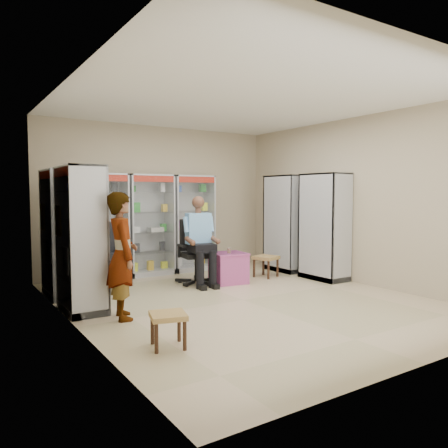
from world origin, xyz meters
TOP-DOWN VIEW (x-y plane):
  - floor at (0.00, 0.00)m, footprint 6.00×6.00m
  - room_shell at (0.00, 0.00)m, footprint 5.02×6.02m
  - cabinet_back_left at (-1.30, 2.73)m, footprint 0.90×0.50m
  - cabinet_back_mid at (-0.35, 2.73)m, footprint 0.90×0.50m
  - cabinet_back_right at (0.60, 2.73)m, footprint 0.90×0.50m
  - cabinet_right_far at (2.23, 1.60)m, footprint 0.90×0.50m
  - cabinet_right_near at (2.23, 0.50)m, footprint 0.90×0.50m
  - cabinet_left_far at (-2.23, 1.80)m, footprint 0.90×0.50m
  - cabinet_left_near at (-2.23, 0.70)m, footprint 0.90×0.50m
  - wooden_chair at (-1.55, 2.00)m, footprint 0.42×0.42m
  - seated_customer at (-1.55, 1.95)m, footprint 0.44×0.60m
  - office_chair at (0.01, 1.47)m, footprint 0.72×0.72m
  - seated_shopkeeper at (0.01, 1.42)m, footprint 0.58×0.74m
  - pink_trunk at (0.52, 1.20)m, footprint 0.64×0.63m
  - tea_glass at (0.49, 1.14)m, footprint 0.07×0.07m
  - woven_stool_a at (1.45, 1.27)m, footprint 0.52×0.52m
  - woven_stool_b at (-1.86, -1.23)m, footprint 0.45×0.45m
  - standing_man at (-1.88, 0.06)m, footprint 0.49×0.66m

SIDE VIEW (x-z plane):
  - floor at x=0.00m, z-range 0.00..0.00m
  - woven_stool_b at x=-1.86m, z-range 0.00..0.37m
  - woven_stool_a at x=1.45m, z-range 0.00..0.41m
  - pink_trunk at x=0.52m, z-range 0.00..0.55m
  - wooden_chair at x=-1.55m, z-range 0.00..0.94m
  - office_chair at x=0.01m, z-range 0.00..1.16m
  - tea_glass at x=0.49m, z-range 0.55..0.65m
  - seated_customer at x=-1.55m, z-range 0.00..1.34m
  - seated_shopkeeper at x=0.01m, z-range 0.00..1.48m
  - standing_man at x=-1.88m, z-range 0.00..1.65m
  - cabinet_back_left at x=-1.30m, z-range 0.00..2.00m
  - cabinet_back_mid at x=-0.35m, z-range 0.00..2.00m
  - cabinet_back_right at x=0.60m, z-range 0.00..2.00m
  - cabinet_right_far at x=2.23m, z-range 0.00..2.00m
  - cabinet_right_near at x=2.23m, z-range 0.00..2.00m
  - cabinet_left_far at x=-2.23m, z-range 0.00..2.00m
  - cabinet_left_near at x=-2.23m, z-range 0.00..2.00m
  - room_shell at x=0.00m, z-range 0.46..3.47m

